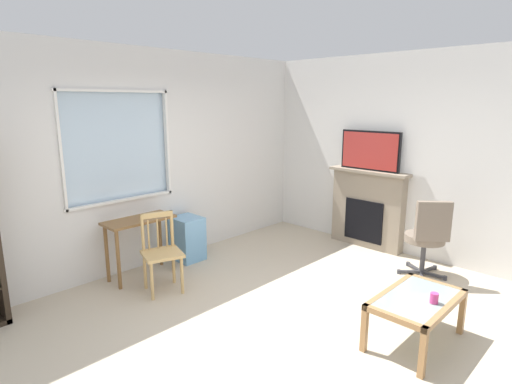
% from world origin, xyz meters
% --- Properties ---
extents(ground, '(6.54, 5.68, 0.02)m').
position_xyz_m(ground, '(0.00, 0.00, -0.01)').
color(ground, beige).
extents(wall_back_with_window, '(5.54, 0.15, 2.80)m').
position_xyz_m(wall_back_with_window, '(0.03, 2.34, 1.38)').
color(wall_back_with_window, silver).
rests_on(wall_back_with_window, ground).
extents(wall_right, '(0.12, 4.88, 2.80)m').
position_xyz_m(wall_right, '(2.83, 0.00, 1.40)').
color(wall_right, silver).
rests_on(wall_right, ground).
extents(desk_under_window, '(0.84, 0.38, 0.74)m').
position_xyz_m(desk_under_window, '(-0.27, 1.99, 0.59)').
color(desk_under_window, brown).
rests_on(desk_under_window, ground).
extents(wooden_chair, '(0.52, 0.51, 0.90)m').
position_xyz_m(wooden_chair, '(-0.30, 1.47, 0.46)').
color(wooden_chair, tan).
rests_on(wooden_chair, ground).
extents(plastic_drawer_unit, '(0.35, 0.40, 0.60)m').
position_xyz_m(plastic_drawer_unit, '(0.47, 2.04, 0.30)').
color(plastic_drawer_unit, '#72ADDB').
rests_on(plastic_drawer_unit, ground).
extents(fireplace, '(0.26, 1.20, 1.16)m').
position_xyz_m(fireplace, '(2.67, 0.56, 0.58)').
color(fireplace, gray).
rests_on(fireplace, ground).
extents(tv, '(0.06, 0.91, 0.57)m').
position_xyz_m(tv, '(2.66, 0.56, 1.44)').
color(tv, black).
rests_on(tv, fireplace).
extents(office_chair, '(0.63, 0.59, 1.00)m').
position_xyz_m(office_chair, '(2.16, -0.55, 0.55)').
color(office_chair, '#7A6B5B').
rests_on(office_chair, ground).
extents(coffee_table, '(0.94, 0.56, 0.44)m').
position_xyz_m(coffee_table, '(0.69, -1.06, 0.37)').
color(coffee_table, '#8C9E99').
rests_on(coffee_table, ground).
extents(sippy_cup, '(0.07, 0.07, 0.09)m').
position_xyz_m(sippy_cup, '(0.68, -1.21, 0.49)').
color(sippy_cup, '#DB3D84').
rests_on(sippy_cup, coffee_table).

